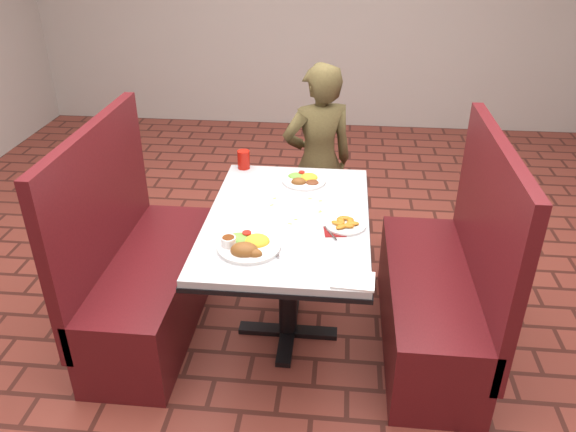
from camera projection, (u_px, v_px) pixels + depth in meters
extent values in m
plane|color=brown|center=(288.00, 333.00, 3.15)|extent=(7.00, 7.00, 0.00)
cube|color=silver|center=(288.00, 219.00, 2.80)|extent=(0.80, 1.20, 0.03)
cube|color=black|center=(288.00, 224.00, 2.81)|extent=(0.81, 1.21, 0.02)
cylinder|color=black|center=(288.00, 281.00, 2.98)|extent=(0.10, 0.10, 0.69)
cube|color=black|center=(288.00, 331.00, 3.15)|extent=(0.55, 0.08, 0.03)
cube|color=black|center=(288.00, 331.00, 3.15)|extent=(0.08, 0.55, 0.03)
cube|color=#5D1519|center=(154.00, 292.00, 3.11)|extent=(0.45, 1.20, 0.45)
cube|color=#5D1519|center=(102.00, 215.00, 2.90)|extent=(0.06, 1.20, 0.95)
cube|color=#5D1519|center=(428.00, 309.00, 2.98)|extent=(0.45, 1.20, 0.45)
cube|color=#5D1519|center=(486.00, 235.00, 2.73)|extent=(0.06, 1.20, 0.95)
imported|color=brown|center=(318.00, 163.00, 3.63)|extent=(0.56, 0.47, 1.30)
cylinder|color=white|center=(249.00, 247.00, 2.52)|extent=(0.29, 0.29, 0.02)
ellipsoid|color=gold|center=(257.00, 236.00, 2.53)|extent=(0.12, 0.12, 0.05)
ellipsoid|color=#76AE45|center=(239.00, 235.00, 2.56)|extent=(0.12, 0.10, 0.04)
cylinder|color=red|center=(247.00, 233.00, 2.57)|extent=(0.04, 0.04, 0.01)
ellipsoid|color=brown|center=(244.00, 245.00, 2.45)|extent=(0.12, 0.10, 0.07)
ellipsoid|color=brown|center=(254.00, 250.00, 2.44)|extent=(0.07, 0.05, 0.04)
cylinder|color=white|center=(228.00, 241.00, 2.51)|extent=(0.07, 0.07, 0.04)
cylinder|color=#642F13|center=(228.00, 238.00, 2.50)|extent=(0.05, 0.05, 0.01)
cylinder|color=white|center=(304.00, 181.00, 3.13)|extent=(0.24, 0.24, 0.01)
ellipsoid|color=gold|center=(309.00, 174.00, 3.14)|extent=(0.10, 0.10, 0.04)
ellipsoid|color=#76AE45|center=(297.00, 174.00, 3.17)|extent=(0.10, 0.08, 0.03)
cylinder|color=red|center=(302.00, 172.00, 3.18)|extent=(0.04, 0.04, 0.01)
ellipsoid|color=brown|center=(312.00, 181.00, 3.09)|extent=(0.07, 0.07, 0.03)
ellipsoid|color=brown|center=(299.00, 179.00, 3.09)|extent=(0.08, 0.06, 0.05)
cylinder|color=white|center=(345.00, 225.00, 2.70)|extent=(0.19, 0.19, 0.01)
cube|color=maroon|center=(335.00, 232.00, 2.65)|extent=(0.11, 0.11, 0.00)
cube|color=silver|center=(331.00, 233.00, 2.63)|extent=(0.07, 0.13, 0.00)
cylinder|color=#B0140B|center=(244.00, 160.00, 3.28)|extent=(0.07, 0.07, 0.11)
cube|color=white|center=(353.00, 280.00, 2.30)|extent=(0.19, 0.14, 0.01)
cube|color=silver|center=(276.00, 248.00, 2.51)|extent=(0.04, 0.15, 0.00)
cube|color=silver|center=(259.00, 249.00, 2.50)|extent=(0.01, 0.16, 0.00)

